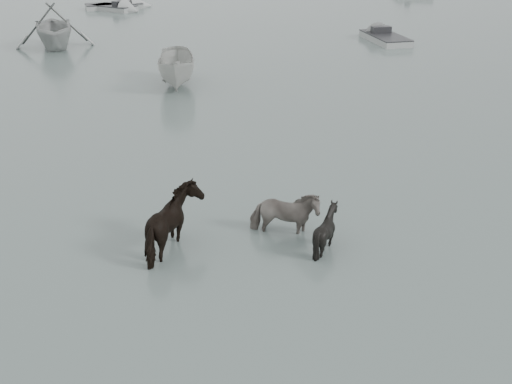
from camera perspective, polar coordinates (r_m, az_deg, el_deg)
The scene contains 9 objects.
ground at distance 15.69m, azimuth 1.18°, elevation -3.23°, with size 140.00×140.00×0.00m, color #4C5A57.
pony_pinto at distance 15.12m, azimuth 2.55°, elevation -1.31°, with size 0.77×1.70×1.43m, color black.
pony_dark at distance 14.46m, azimuth -7.18°, elevation -2.12°, with size 1.70×1.46×1.72m, color black.
pony_black at distance 14.64m, azimuth 6.26°, elevation -2.84°, with size 0.97×1.10×1.21m, color black.
rowboat_trail at distance 37.56m, azimuth -17.59°, elevation 14.08°, with size 4.27×4.95×2.61m, color #ACAFAC.
boat_small at distance 28.38m, azimuth -7.03°, elevation 10.97°, with size 1.57×4.16×1.61m, color #B0B1AC.
skiff_port at distance 38.51m, azimuth 11.45°, elevation 13.52°, with size 5.59×1.60×0.75m, color #A1A3A1, non-canonical shape.
skiff_mid at distance 50.53m, azimuth -12.52°, elevation 15.90°, with size 4.61×1.60×0.75m, color #989B99, non-canonical shape.
skiff_far at distance 51.47m, azimuth -12.52°, elevation 16.04°, with size 5.80×1.60×0.75m, color #A2A5A2, non-canonical shape.
Camera 1 is at (-3.31, -13.52, 7.23)m, focal length 45.00 mm.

